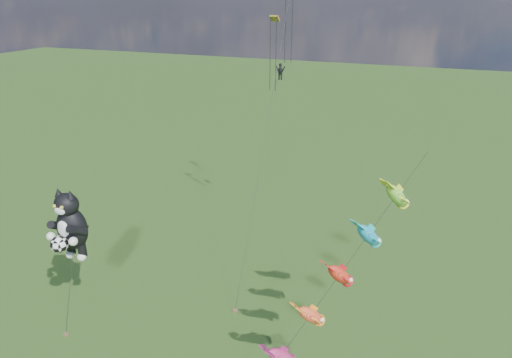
% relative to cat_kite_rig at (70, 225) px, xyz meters
% --- Properties ---
extents(ground, '(300.00, 300.00, 0.00)m').
position_rel_cat_kite_rig_xyz_m(ground, '(-2.27, -0.48, -8.68)').
color(ground, '#17370D').
extents(cat_kite_rig, '(2.85, 4.27, 11.74)m').
position_rel_cat_kite_rig_xyz_m(cat_kite_rig, '(0.00, 0.00, 0.00)').
color(cat_kite_rig, brown).
rests_on(cat_kite_rig, ground).
extents(fish_windsock_rig, '(9.82, 12.73, 15.94)m').
position_rel_cat_kite_rig_xyz_m(fish_windsock_rig, '(21.05, 0.42, 0.29)').
color(fish_windsock_rig, brown).
rests_on(fish_windsock_rig, ground).
extents(parafoil_rig, '(2.02, 17.50, 26.31)m').
position_rel_cat_kite_rig_xyz_m(parafoil_rig, '(11.04, 19.22, 10.66)').
color(parafoil_rig, brown).
rests_on(parafoil_rig, ground).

